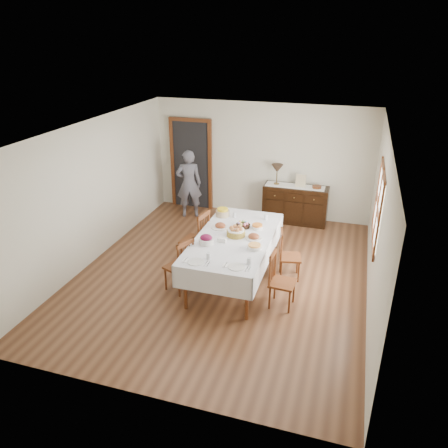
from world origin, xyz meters
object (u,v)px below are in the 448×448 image
(chair_left_near, at_px, (181,265))
(table_lamp, at_px, (277,169))
(dining_table, at_px, (234,242))
(sideboard, at_px, (295,204))
(chair_right_near, at_px, (280,279))
(person, at_px, (189,182))
(chair_right_far, at_px, (288,254))
(chair_left_far, at_px, (197,238))

(chair_left_near, height_order, table_lamp, table_lamp)
(dining_table, height_order, sideboard, sideboard)
(dining_table, relative_size, chair_right_near, 2.64)
(sideboard, xyz_separation_m, person, (-2.41, -0.37, 0.42))
(dining_table, xyz_separation_m, chair_right_far, (0.87, 0.37, -0.29))
(dining_table, distance_m, sideboard, 2.93)
(dining_table, xyz_separation_m, person, (-1.79, 2.47, 0.10))
(dining_table, xyz_separation_m, chair_left_near, (-0.75, -0.57, -0.26))
(dining_table, xyz_separation_m, sideboard, (0.62, 2.84, -0.32))
(person, bearing_deg, chair_right_far, 119.60)
(chair_left_far, distance_m, chair_right_near, 1.90)
(dining_table, distance_m, table_lamp, 2.89)
(table_lamp, bearing_deg, person, -169.10)
(person, distance_m, table_lamp, 2.03)
(chair_right_near, bearing_deg, person, 45.61)
(person, xyz_separation_m, table_lamp, (1.96, 0.38, 0.36))
(dining_table, distance_m, chair_right_near, 1.07)
(chair_left_near, xyz_separation_m, person, (-1.04, 3.05, 0.36))
(chair_left_near, distance_m, sideboard, 3.68)
(chair_left_near, height_order, chair_right_far, chair_left_near)
(chair_left_far, bearing_deg, table_lamp, 168.47)
(chair_left_near, relative_size, sideboard, 0.67)
(chair_right_far, bearing_deg, chair_left_near, 107.86)
(chair_left_near, relative_size, person, 0.57)
(sideboard, relative_size, table_lamp, 3.10)
(sideboard, bearing_deg, chair_right_near, -85.40)
(chair_left_near, distance_m, chair_right_far, 1.87)
(dining_table, bearing_deg, person, 125.62)
(chair_right_near, bearing_deg, chair_left_near, 95.64)
(chair_right_near, bearing_deg, chair_left_far, 66.72)
(chair_left_near, xyz_separation_m, chair_left_far, (-0.05, 0.92, 0.05))
(dining_table, bearing_deg, chair_right_far, 22.83)
(chair_left_near, height_order, person, person)
(chair_right_near, distance_m, sideboard, 3.37)
(chair_left_near, relative_size, chair_right_far, 1.07)
(chair_left_near, bearing_deg, chair_left_far, -153.96)
(dining_table, distance_m, chair_left_far, 0.90)
(chair_left_far, xyz_separation_m, person, (-0.99, 2.13, 0.31))
(chair_right_far, distance_m, person, 3.41)
(chair_left_near, xyz_separation_m, sideboard, (1.37, 3.42, -0.06))
(dining_table, height_order, chair_right_near, chair_right_near)
(table_lamp, bearing_deg, sideboard, -1.09)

